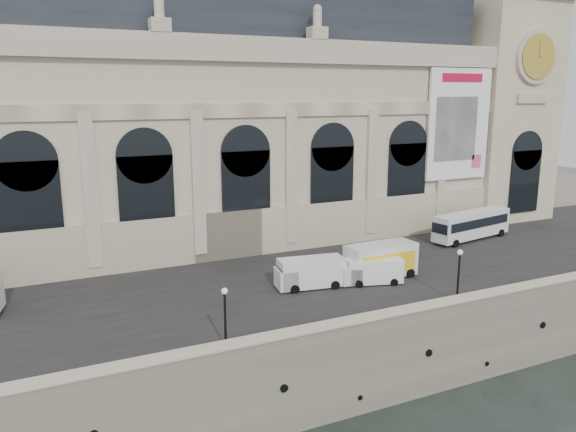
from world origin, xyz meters
The scene contains 12 objects.
ground centered at (0.00, 0.00, 0.00)m, with size 260.00×260.00×0.00m, color black.
quay centered at (0.00, 35.00, 3.00)m, with size 160.00×70.00×6.00m, color gray.
street centered at (0.00, 14.00, 6.03)m, with size 160.00×24.00×0.06m, color #2D2D2D.
parapet centered at (0.00, 0.60, 6.62)m, with size 160.00×1.40×1.21m.
museum centered at (-5.98, 30.86, 19.72)m, with size 69.00×18.70×29.10m.
clock_pavilion centered at (34.00, 27.93, 23.42)m, with size 13.00×14.72×36.70m.
bus_right centered at (21.88, 17.13, 7.84)m, with size 11.39×4.21×3.29m.
van_b centered at (2.82, 9.28, 7.17)m, with size 5.50×3.34×2.30m.
van_c centered at (-2.78, 10.68, 7.35)m, with size 6.20×3.11×2.64m.
box_truck centered at (4.12, 10.23, 7.62)m, with size 8.03×2.99×3.21m.
lamp_left centered at (-13.14, 2.37, 8.13)m, with size 0.44×0.44×4.29m.
lamp_right centered at (6.60, 2.33, 8.23)m, with size 0.46×0.46×4.48m.
Camera 1 is at (-24.24, -30.59, 22.66)m, focal length 35.00 mm.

